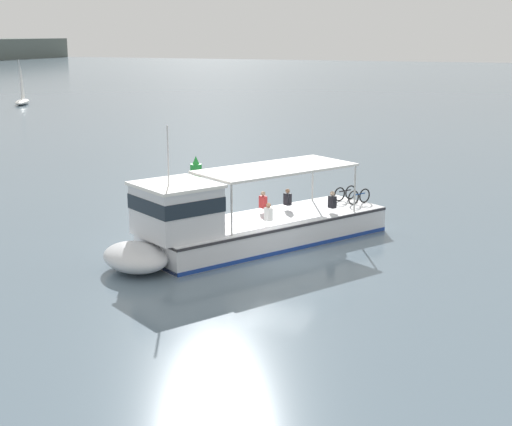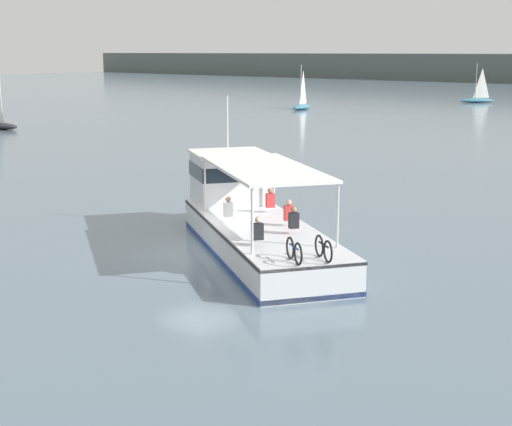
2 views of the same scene
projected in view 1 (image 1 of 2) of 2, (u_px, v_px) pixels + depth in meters
The scene contains 4 objects.
ground_plane at pixel (279, 258), 29.19m from camera, with size 400.00×400.00×0.00m, color slate.
ferry_main at pixel (236, 226), 30.07m from camera, with size 12.42×9.36×5.32m.
sailboat_near_port at pixel (22, 100), 90.64m from camera, with size 4.93×3.35×5.40m.
channel_buoy at pixel (196, 169), 44.83m from camera, with size 0.70×0.70×1.40m.
Camera 1 is at (-26.46, -8.99, 8.66)m, focal length 52.23 mm.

